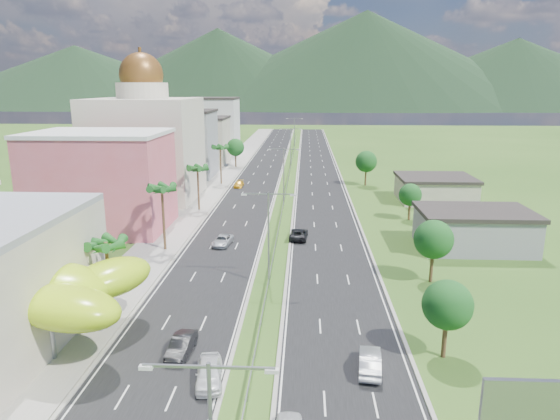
# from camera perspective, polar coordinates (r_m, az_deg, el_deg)

# --- Properties ---
(ground) EXTENTS (500.00, 500.00, 0.00)m
(ground) POSITION_cam_1_polar(r_m,az_deg,el_deg) (49.47, -2.15, -13.00)
(ground) COLOR #2D5119
(ground) RESTS_ON ground
(road_left) EXTENTS (11.00, 260.00, 0.04)m
(road_left) POSITION_cam_1_polar(r_m,az_deg,el_deg) (136.24, -2.01, 4.57)
(road_left) COLOR black
(road_left) RESTS_ON ground
(road_right) EXTENTS (11.00, 260.00, 0.04)m
(road_right) POSITION_cam_1_polar(r_m,az_deg,el_deg) (135.79, 4.33, 4.51)
(road_right) COLOR black
(road_right) RESTS_ON ground
(sidewalk_left) EXTENTS (7.00, 260.00, 0.12)m
(sidewalk_left) POSITION_cam_1_polar(r_m,az_deg,el_deg) (137.36, -5.97, 4.60)
(sidewalk_left) COLOR gray
(sidewalk_left) RESTS_ON ground
(median_guardrail) EXTENTS (0.10, 216.06, 0.76)m
(median_guardrail) POSITION_cam_1_polar(r_m,az_deg,el_deg) (117.98, 0.89, 3.38)
(median_guardrail) COLOR gray
(median_guardrail) RESTS_ON ground
(streetlight_median_b) EXTENTS (6.04, 0.25, 11.00)m
(streetlight_median_b) POSITION_cam_1_polar(r_m,az_deg,el_deg) (56.27, -1.33, -2.19)
(streetlight_median_b) COLOR gray
(streetlight_median_b) RESTS_ON ground
(streetlight_median_c) EXTENTS (6.04, 0.25, 11.00)m
(streetlight_median_c) POSITION_cam_1_polar(r_m,az_deg,el_deg) (95.27, 0.43, 4.56)
(streetlight_median_c) COLOR gray
(streetlight_median_c) RESTS_ON ground
(streetlight_median_d) EXTENTS (6.04, 0.25, 11.00)m
(streetlight_median_d) POSITION_cam_1_polar(r_m,az_deg,el_deg) (139.82, 1.23, 7.60)
(streetlight_median_d) COLOR gray
(streetlight_median_d) RESTS_ON ground
(streetlight_median_e) EXTENTS (6.04, 0.25, 11.00)m
(streetlight_median_e) POSITION_cam_1_polar(r_m,az_deg,el_deg) (184.59, 1.65, 9.18)
(streetlight_median_e) COLOR gray
(streetlight_median_e) RESTS_ON ground
(lime_canopy) EXTENTS (18.00, 15.00, 7.40)m
(lime_canopy) POSITION_cam_1_polar(r_m,az_deg,el_deg) (49.73, -26.51, -8.11)
(lime_canopy) COLOR #A8D614
(lime_canopy) RESTS_ON ground
(pink_shophouse) EXTENTS (20.00, 15.00, 15.00)m
(pink_shophouse) POSITION_cam_1_polar(r_m,az_deg,el_deg) (83.71, -19.68, 2.92)
(pink_shophouse) COLOR #CD5461
(pink_shophouse) RESTS_ON ground
(domed_building) EXTENTS (20.00, 20.00, 28.70)m
(domed_building) POSITION_cam_1_polar(r_m,az_deg,el_deg) (104.52, -15.10, 7.47)
(domed_building) COLOR beige
(domed_building) RESTS_ON ground
(midrise_grey) EXTENTS (16.00, 15.00, 16.00)m
(midrise_grey) POSITION_cam_1_polar(r_m,az_deg,el_deg) (128.52, -11.19, 7.33)
(midrise_grey) COLOR gray
(midrise_grey) RESTS_ON ground
(midrise_beige) EXTENTS (16.00, 15.00, 13.00)m
(midrise_beige) POSITION_cam_1_polar(r_m,az_deg,el_deg) (149.99, -9.15, 7.78)
(midrise_beige) COLOR #A89F8A
(midrise_beige) RESTS_ON ground
(midrise_white) EXTENTS (16.00, 15.00, 18.00)m
(midrise_white) POSITION_cam_1_polar(r_m,az_deg,el_deg) (172.23, -7.60, 9.46)
(midrise_white) COLOR silver
(midrise_white) RESTS_ON ground
(billboard) EXTENTS (5.20, 0.35, 6.20)m
(billboard) POSITION_cam_1_polar(r_m,az_deg,el_deg) (34.13, 26.33, -19.55)
(billboard) COLOR gray
(billboard) RESTS_ON ground
(shed_near) EXTENTS (15.00, 10.00, 5.00)m
(shed_near) POSITION_cam_1_polar(r_m,az_deg,el_deg) (75.62, 21.28, -2.25)
(shed_near) COLOR gray
(shed_near) RESTS_ON ground
(shed_far) EXTENTS (14.00, 12.00, 4.40)m
(shed_far) POSITION_cam_1_polar(r_m,az_deg,el_deg) (104.22, 17.28, 2.20)
(shed_far) COLOR #A89F8A
(shed_far) RESTS_ON ground
(palm_tree_b) EXTENTS (3.60, 3.60, 8.10)m
(palm_tree_b) POSITION_cam_1_polar(r_m,az_deg,el_deg) (52.19, -19.27, -3.96)
(palm_tree_b) COLOR #47301C
(palm_tree_b) RESTS_ON ground
(palm_tree_c) EXTENTS (3.60, 3.60, 9.60)m
(palm_tree_c) POSITION_cam_1_polar(r_m,az_deg,el_deg) (70.12, -13.35, 2.17)
(palm_tree_c) COLOR #47301C
(palm_tree_c) RESTS_ON ground
(palm_tree_d) EXTENTS (3.60, 3.60, 8.60)m
(palm_tree_d) POSITION_cam_1_polar(r_m,az_deg,el_deg) (92.21, -9.40, 4.55)
(palm_tree_d) COLOR #47301C
(palm_tree_d) RESTS_ON ground
(palm_tree_e) EXTENTS (3.60, 3.60, 9.40)m
(palm_tree_e) POSITION_cam_1_polar(r_m,az_deg,el_deg) (116.40, -6.84, 6.97)
(palm_tree_e) COLOR #47301C
(palm_tree_e) RESTS_ON ground
(leafy_tree_lfar) EXTENTS (4.90, 4.90, 8.05)m
(leafy_tree_lfar) POSITION_cam_1_polar(r_m,az_deg,el_deg) (141.25, -5.11, 7.14)
(leafy_tree_lfar) COLOR #47301C
(leafy_tree_lfar) RESTS_ON ground
(leafy_tree_ra) EXTENTS (4.20, 4.20, 6.90)m
(leafy_tree_ra) POSITION_cam_1_polar(r_m,az_deg,el_deg) (44.37, 18.59, -10.26)
(leafy_tree_ra) COLOR #47301C
(leafy_tree_ra) RESTS_ON ground
(leafy_tree_rb) EXTENTS (4.55, 4.55, 7.47)m
(leafy_tree_rb) POSITION_cam_1_polar(r_m,az_deg,el_deg) (60.38, 17.15, -3.25)
(leafy_tree_rb) COLOR #47301C
(leafy_tree_rb) RESTS_ON ground
(leafy_tree_rc) EXTENTS (3.85, 3.85, 6.33)m
(leafy_tree_rc) POSITION_cam_1_polar(r_m,az_deg,el_deg) (87.67, 14.66, 1.68)
(leafy_tree_rc) COLOR #47301C
(leafy_tree_rc) RESTS_ON ground
(leafy_tree_rd) EXTENTS (4.90, 4.90, 8.05)m
(leafy_tree_rd) POSITION_cam_1_polar(r_m,az_deg,el_deg) (115.97, 9.83, 5.48)
(leafy_tree_rd) COLOR #47301C
(leafy_tree_rd) RESTS_ON ground
(mountain_ridge) EXTENTS (860.00, 140.00, 90.00)m
(mountain_ridge) POSITION_cam_1_polar(r_m,az_deg,el_deg) (497.54, 9.53, 11.30)
(mountain_ridge) COLOR black
(mountain_ridge) RESTS_ON ground
(car_white_near_left) EXTENTS (2.75, 5.25, 1.70)m
(car_white_near_left) POSITION_cam_1_polar(r_m,az_deg,el_deg) (40.99, -8.10, -17.91)
(car_white_near_left) COLOR white
(car_white_near_left) RESTS_ON road_left
(car_dark_left) EXTENTS (1.96, 4.83, 1.56)m
(car_dark_left) POSITION_cam_1_polar(r_m,az_deg,el_deg) (45.15, -11.19, -14.93)
(car_dark_left) COLOR black
(car_dark_left) RESTS_ON road_left
(car_silver_mid_left) EXTENTS (2.89, 5.18, 1.37)m
(car_silver_mid_left) POSITION_cam_1_polar(r_m,az_deg,el_deg) (72.58, -6.58, -3.48)
(car_silver_mid_left) COLOR #A8ABAF
(car_silver_mid_left) RESTS_ON road_left
(car_yellow_far_left) EXTENTS (2.01, 4.67, 1.34)m
(car_yellow_far_left) POSITION_cam_1_polar(r_m,az_deg,el_deg) (113.61, -4.73, 2.97)
(car_yellow_far_left) COLOR gold
(car_yellow_far_left) RESTS_ON road_left
(car_silver_right) EXTENTS (2.27, 5.08, 1.62)m
(car_silver_right) POSITION_cam_1_polar(r_m,az_deg,el_deg) (42.70, 10.25, -16.65)
(car_silver_right) COLOR #B1B3B9
(car_silver_right) RESTS_ON road_right
(car_dark_far_right) EXTENTS (2.91, 5.66, 1.53)m
(car_dark_far_right) POSITION_cam_1_polar(r_m,az_deg,el_deg) (75.08, 2.14, -2.74)
(car_dark_far_right) COLOR black
(car_dark_far_right) RESTS_ON road_right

